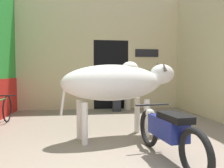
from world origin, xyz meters
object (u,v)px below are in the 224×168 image
object	(u,v)px
cow	(119,83)
bicycle	(0,112)
motorcycle_near	(167,131)
plastic_stool	(127,102)
shopkeeper_seated	(116,92)

from	to	relation	value
cow	bicycle	world-z (taller)	cow
motorcycle_near	plastic_stool	xyz separation A→B (m)	(0.33, 4.35, -0.17)
cow	shopkeeper_seated	bearing A→B (deg)	82.12
shopkeeper_seated	plastic_stool	bearing A→B (deg)	26.39
cow	bicycle	xyz separation A→B (m)	(-2.55, 1.15, -0.70)
motorcycle_near	plastic_stool	distance (m)	4.36
motorcycle_near	shopkeeper_seated	size ratio (longest dim) A/B	1.58
bicycle	cow	bearing A→B (deg)	-24.34
cow	plastic_stool	distance (m)	3.36
cow	shopkeeper_seated	xyz separation A→B (m)	(0.41, 2.95, -0.43)
bicycle	shopkeeper_seated	world-z (taller)	shopkeeper_seated
motorcycle_near	bicycle	size ratio (longest dim) A/B	1.08
cow	plastic_stool	xyz separation A→B (m)	(0.82, 3.15, -0.81)
cow	bicycle	distance (m)	2.88
shopkeeper_seated	bicycle	bearing A→B (deg)	-148.75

